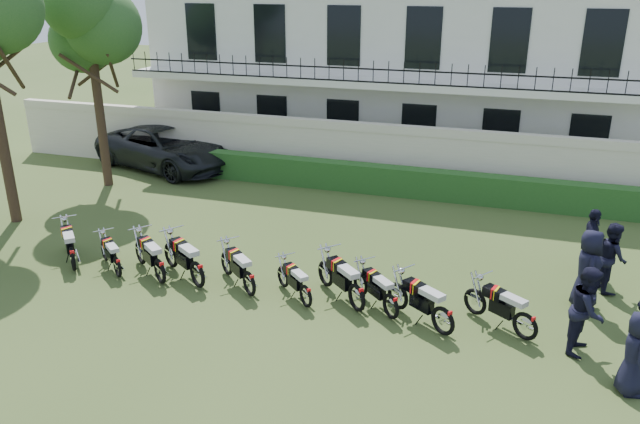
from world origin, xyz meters
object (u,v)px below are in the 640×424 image
object	(u,v)px
officer_1	(587,310)
officer_0	(635,353)
officer_4	(611,257)
officer_5	(591,242)
motorcycle_4	(249,278)
suv	(166,148)
motorcycle_2	(159,265)
officer_3	(588,269)
motorcycle_6	(357,291)
motorcycle_3	(197,268)
motorcycle_5	(306,291)
motorcycle_8	(443,314)
motorcycle_1	(117,262)
motorcycle_0	(72,253)
tree_west_near	(89,18)
motorcycle_7	(391,300)
motorcycle_9	(526,320)

from	to	relation	value
officer_1	officer_0	bearing A→B (deg)	-132.21
officer_4	officer_5	xyz separation A→B (m)	(-0.40, 0.82, 0.01)
motorcycle_4	suv	xyz separation A→B (m)	(-7.58, 8.84, 0.35)
motorcycle_2	officer_3	xyz separation A→B (m)	(9.88, 2.06, 0.44)
motorcycle_6	officer_3	bearing A→B (deg)	-26.72
motorcycle_3	motorcycle_6	distance (m)	3.99
motorcycle_5	suv	size ratio (longest dim) A/B	0.22
suv	motorcycle_6	bearing A→B (deg)	-113.33
officer_1	officer_3	size ratio (longest dim) A/B	0.98
motorcycle_4	motorcycle_2	bearing A→B (deg)	132.77
motorcycle_8	officer_4	xyz separation A→B (m)	(3.51, 3.36, 0.36)
motorcycle_2	suv	size ratio (longest dim) A/B	0.28
motorcycle_1	officer_4	size ratio (longest dim) A/B	0.80
motorcycle_0	officer_0	size ratio (longest dim) A/B	0.91
motorcycle_5	officer_0	distance (m)	6.77
officer_1	motorcycle_2	bearing A→B (deg)	106.32
officer_5	motorcycle_3	bearing A→B (deg)	120.83
tree_west_near	officer_3	world-z (taller)	tree_west_near
motorcycle_7	motorcycle_6	bearing A→B (deg)	127.54
motorcycle_8	officer_5	xyz separation A→B (m)	(3.11, 4.19, 0.37)
motorcycle_8	officer_0	xyz separation A→B (m)	(3.52, -0.87, 0.31)
motorcycle_3	motorcycle_7	world-z (taller)	motorcycle_3
motorcycle_1	motorcycle_7	bearing A→B (deg)	-49.82
tree_west_near	officer_3	xyz separation A→B (m)	(15.98, -4.30, -4.94)
officer_5	officer_0	bearing A→B (deg)	-167.66
motorcycle_7	officer_0	distance (m)	4.87
tree_west_near	motorcycle_7	bearing A→B (deg)	-27.73
motorcycle_4	motorcycle_9	distance (m)	6.26
officer_0	officer_5	xyz separation A→B (m)	(-0.41, 5.05, 0.06)
motorcycle_2	motorcycle_7	bearing A→B (deg)	-51.81
officer_1	officer_4	size ratio (longest dim) A/B	1.07
officer_0	motorcycle_4	bearing A→B (deg)	75.41
officer_0	motorcycle_5	bearing A→B (deg)	74.37
motorcycle_3	motorcycle_4	world-z (taller)	motorcycle_3
tree_west_near	motorcycle_7	world-z (taller)	tree_west_near
motorcycle_6	motorcycle_8	distance (m)	2.03
motorcycle_5	motorcycle_6	distance (m)	1.18
motorcycle_4	motorcycle_6	world-z (taller)	motorcycle_6
motorcycle_4	officer_1	world-z (taller)	officer_1
officer_1	officer_5	world-z (taller)	officer_1
motorcycle_6	suv	xyz separation A→B (m)	(-10.19, 8.75, 0.32)
motorcycle_2	officer_1	size ratio (longest dim) A/B	0.90
officer_3	motorcycle_1	bearing A→B (deg)	96.96
suv	officer_5	distance (m)	16.08
motorcycle_9	suv	bearing A→B (deg)	92.20
officer_5	motorcycle_0	bearing A→B (deg)	115.52
motorcycle_6	officer_3	distance (m)	5.26
motorcycle_3	officer_0	size ratio (longest dim) A/B	1.12
tree_west_near	officer_5	size ratio (longest dim) A/B	4.52
officer_0	suv	bearing A→B (deg)	51.12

